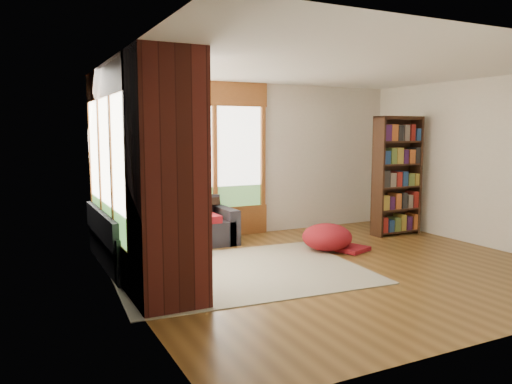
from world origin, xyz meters
name	(u,v)px	position (x,y,z in m)	size (l,w,h in m)	color
floor	(338,267)	(0.00, 0.00, 0.00)	(5.50, 5.50, 0.00)	brown
ceiling	(342,66)	(0.00, 0.00, 2.60)	(5.50, 5.50, 0.00)	white
wall_back	(254,159)	(0.00, 2.50, 1.30)	(5.50, 0.04, 2.60)	silver
wall_left	(125,178)	(-2.75, 0.00, 1.30)	(0.04, 5.00, 2.60)	silver
wall_right	(487,163)	(2.75, 0.00, 1.30)	(0.04, 5.00, 2.60)	silver
windows_back	(189,158)	(-1.20, 2.47, 1.35)	(2.82, 0.10, 1.90)	brown
windows_left	(107,166)	(-2.72, 1.20, 1.35)	(0.10, 2.62, 1.90)	brown
roller_blind	(97,134)	(-2.69, 2.03, 1.75)	(0.03, 0.72, 0.90)	#668453
brick_chimney	(167,179)	(-2.40, -0.35, 1.30)	(0.70, 0.70, 2.60)	#471914
sectional_sofa	(158,235)	(-1.95, 1.70, 0.30)	(2.20, 2.20, 0.80)	#22222A
area_rug	(240,272)	(-1.26, 0.36, 0.01)	(3.11, 2.38, 0.01)	beige
bookshelf	(397,176)	(2.14, 1.29, 1.02)	(0.87, 0.29, 2.04)	#381F12
pouf	(327,236)	(0.40, 0.85, 0.21)	(0.75, 0.75, 0.40)	maroon
dog_tan	(179,199)	(-1.65, 1.63, 0.81)	(1.11, 0.93, 0.54)	brown
dog_brindle	(155,211)	(-2.16, 1.04, 0.75)	(0.52, 0.82, 0.43)	black
throw_pillows	(157,202)	(-1.92, 1.85, 0.75)	(1.98, 1.68, 0.45)	black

